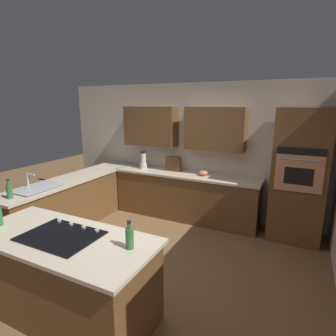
{
  "coord_description": "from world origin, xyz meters",
  "views": [
    {
      "loc": [
        -1.85,
        2.99,
        2.2
      ],
      "look_at": [
        0.12,
        -0.98,
        1.16
      ],
      "focal_mm": 29.19,
      "sensor_mm": 36.0,
      "label": 1
    }
  ],
  "objects_px": {
    "blender": "(143,161)",
    "spice_rack": "(173,164)",
    "wall_oven": "(299,176)",
    "mixing_bowl": "(203,173)",
    "cooktop": "(61,235)",
    "second_bottle": "(130,237)",
    "sink_unit": "(37,188)",
    "dish_soap_bottle": "(9,191)"
  },
  "relations": [
    {
      "from": "wall_oven",
      "to": "sink_unit",
      "type": "bearing_deg",
      "value": 27.77
    },
    {
      "from": "wall_oven",
      "to": "dish_soap_bottle",
      "type": "bearing_deg",
      "value": 33.73
    },
    {
      "from": "cooktop",
      "to": "spice_rack",
      "type": "height_order",
      "value": "spice_rack"
    },
    {
      "from": "blender",
      "to": "mixing_bowl",
      "type": "height_order",
      "value": "blender"
    },
    {
      "from": "dish_soap_bottle",
      "to": "second_bottle",
      "type": "height_order",
      "value": "dish_soap_bottle"
    },
    {
      "from": "blender",
      "to": "wall_oven",
      "type": "bearing_deg",
      "value": 179.87
    },
    {
      "from": "wall_oven",
      "to": "dish_soap_bottle",
      "type": "height_order",
      "value": "wall_oven"
    },
    {
      "from": "cooktop",
      "to": "dish_soap_bottle",
      "type": "relative_size",
      "value": 2.7
    },
    {
      "from": "sink_unit",
      "to": "spice_rack",
      "type": "distance_m",
      "value": 2.48
    },
    {
      "from": "mixing_bowl",
      "to": "sink_unit",
      "type": "bearing_deg",
      "value": 43.07
    },
    {
      "from": "blender",
      "to": "spice_rack",
      "type": "bearing_deg",
      "value": -173.22
    },
    {
      "from": "sink_unit",
      "to": "spice_rack",
      "type": "bearing_deg",
      "value": -125.26
    },
    {
      "from": "mixing_bowl",
      "to": "second_bottle",
      "type": "bearing_deg",
      "value": 95.43
    },
    {
      "from": "wall_oven",
      "to": "second_bottle",
      "type": "relative_size",
      "value": 7.88
    },
    {
      "from": "wall_oven",
      "to": "mixing_bowl",
      "type": "xyz_separation_m",
      "value": [
        1.6,
        -0.01,
        -0.13
      ]
    },
    {
      "from": "sink_unit",
      "to": "dish_soap_bottle",
      "type": "bearing_deg",
      "value": 96.95
    },
    {
      "from": "second_bottle",
      "to": "cooktop",
      "type": "bearing_deg",
      "value": 8.42
    },
    {
      "from": "wall_oven",
      "to": "sink_unit",
      "type": "distance_m",
      "value": 4.16
    },
    {
      "from": "dish_soap_bottle",
      "to": "wall_oven",
      "type": "bearing_deg",
      "value": -146.27
    },
    {
      "from": "cooktop",
      "to": "blender",
      "type": "relative_size",
      "value": 2.17
    },
    {
      "from": "wall_oven",
      "to": "sink_unit",
      "type": "relative_size",
      "value": 3.08
    },
    {
      "from": "wall_oven",
      "to": "cooktop",
      "type": "relative_size",
      "value": 2.83
    },
    {
      "from": "blender",
      "to": "dish_soap_bottle",
      "type": "height_order",
      "value": "blender"
    },
    {
      "from": "spice_rack",
      "to": "dish_soap_bottle",
      "type": "xyz_separation_m",
      "value": [
        1.37,
        2.5,
        -0.03
      ]
    },
    {
      "from": "mixing_bowl",
      "to": "second_bottle",
      "type": "height_order",
      "value": "second_bottle"
    },
    {
      "from": "blender",
      "to": "sink_unit",
      "type": "bearing_deg",
      "value": 68.17
    },
    {
      "from": "spice_rack",
      "to": "dish_soap_bottle",
      "type": "height_order",
      "value": "spice_rack"
    },
    {
      "from": "mixing_bowl",
      "to": "dish_soap_bottle",
      "type": "distance_m",
      "value": 3.16
    },
    {
      "from": "wall_oven",
      "to": "blender",
      "type": "bearing_deg",
      "value": -0.13
    },
    {
      "from": "sink_unit",
      "to": "mixing_bowl",
      "type": "xyz_separation_m",
      "value": [
        -2.08,
        -1.94,
        0.03
      ]
    },
    {
      "from": "second_bottle",
      "to": "mixing_bowl",
      "type": "bearing_deg",
      "value": -84.57
    },
    {
      "from": "wall_oven",
      "to": "second_bottle",
      "type": "height_order",
      "value": "wall_oven"
    },
    {
      "from": "cooktop",
      "to": "dish_soap_bottle",
      "type": "xyz_separation_m",
      "value": [
        1.53,
        -0.5,
        0.1
      ]
    },
    {
      "from": "cooktop",
      "to": "spice_rack",
      "type": "relative_size",
      "value": 2.51
    },
    {
      "from": "blender",
      "to": "mixing_bowl",
      "type": "xyz_separation_m",
      "value": [
        -1.3,
        0.0,
        -0.1
      ]
    },
    {
      "from": "sink_unit",
      "to": "second_bottle",
      "type": "relative_size",
      "value": 2.56
    },
    {
      "from": "sink_unit",
      "to": "blender",
      "type": "relative_size",
      "value": 2.0
    },
    {
      "from": "blender",
      "to": "second_bottle",
      "type": "distance_m",
      "value": 3.22
    },
    {
      "from": "sink_unit",
      "to": "mixing_bowl",
      "type": "height_order",
      "value": "sink_unit"
    },
    {
      "from": "mixing_bowl",
      "to": "dish_soap_bottle",
      "type": "xyz_separation_m",
      "value": [
        2.02,
        2.42,
        0.06
      ]
    },
    {
      "from": "sink_unit",
      "to": "dish_soap_bottle",
      "type": "distance_m",
      "value": 0.49
    },
    {
      "from": "wall_oven",
      "to": "mixing_bowl",
      "type": "bearing_deg",
      "value": -0.24
    }
  ]
}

